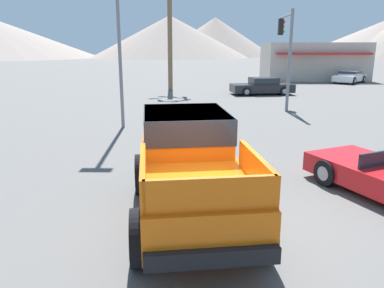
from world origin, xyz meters
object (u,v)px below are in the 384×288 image
object	(u,v)px
street_lamp_post	(117,0)
palm_tree_tall	(170,2)
parked_car_dark	(262,86)
parked_car_white	(350,77)
traffic_light_main	(286,41)
orange_pickup_truck	(189,160)

from	to	relation	value
street_lamp_post	palm_tree_tall	size ratio (longest dim) A/B	0.98
parked_car_dark	parked_car_white	xyz separation A→B (m)	(9.68, 9.13, -0.02)
street_lamp_post	palm_tree_tall	distance (m)	14.39
parked_car_dark	traffic_light_main	size ratio (longest dim) A/B	0.89
parked_car_white	street_lamp_post	size ratio (longest dim) A/B	0.49
street_lamp_post	parked_car_dark	bearing A→B (deg)	56.38
parked_car_dark	parked_car_white	distance (m)	13.30
orange_pickup_truck	traffic_light_main	distance (m)	14.94
orange_pickup_truck	parked_car_white	distance (m)	32.49
traffic_light_main	parked_car_dark	bearing A→B (deg)	1.67
parked_car_dark	palm_tree_tall	distance (m)	9.45
parked_car_dark	parked_car_white	bearing A→B (deg)	-55.95
parked_car_white	traffic_light_main	distance (m)	18.21
orange_pickup_truck	parked_car_dark	size ratio (longest dim) A/B	1.16
traffic_light_main	street_lamp_post	bearing A→B (deg)	124.87
traffic_light_main	orange_pickup_truck	bearing A→B (deg)	161.08
orange_pickup_truck	traffic_light_main	world-z (taller)	traffic_light_main
orange_pickup_truck	parked_car_dark	xyz separation A→B (m)	(4.60, 20.05, -0.53)
palm_tree_tall	parked_car_dark	bearing A→B (deg)	-21.37
orange_pickup_truck	parked_car_dark	bearing A→B (deg)	68.64
parked_car_dark	palm_tree_tall	world-z (taller)	palm_tree_tall
street_lamp_post	traffic_light_main	bearing A→B (deg)	34.87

